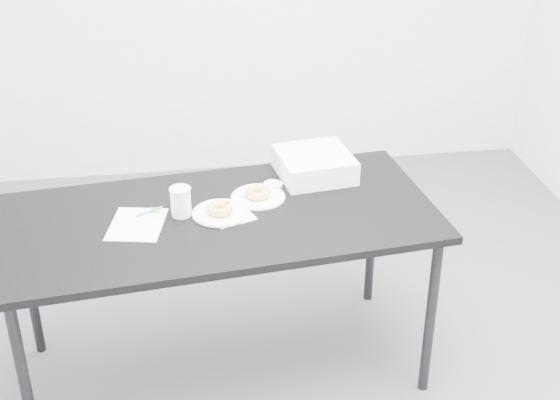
{
  "coord_description": "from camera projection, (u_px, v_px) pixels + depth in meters",
  "views": [
    {
      "loc": [
        -0.35,
        -2.73,
        2.33
      ],
      "look_at": [
        0.05,
        0.02,
        0.81
      ],
      "focal_mm": 50.0,
      "sensor_mm": 36.0,
      "label": 1
    }
  ],
  "objects": [
    {
      "name": "floor",
      "position": [
        269.0,
        360.0,
        3.53
      ],
      "size": [
        4.0,
        4.0,
        0.0
      ],
      "primitive_type": "plane",
      "color": "#47474B",
      "rests_on": "ground"
    },
    {
      "name": "table",
      "position": [
        220.0,
        228.0,
        3.13
      ],
      "size": [
        1.8,
        0.99,
        0.79
      ],
      "rotation": [
        0.0,
        0.0,
        0.11
      ],
      "color": "black",
      "rests_on": "floor"
    },
    {
      "name": "scorecard",
      "position": [
        137.0,
        224.0,
        3.03
      ],
      "size": [
        0.25,
        0.29,
        0.0
      ],
      "primitive_type": "cube",
      "rotation": [
        0.0,
        0.0,
        -0.2
      ],
      "color": "white",
      "rests_on": "table"
    },
    {
      "name": "logo_patch",
      "position": [
        155.0,
        210.0,
        3.13
      ],
      "size": [
        0.05,
        0.05,
        0.0
      ],
      "primitive_type": "cube",
      "rotation": [
        0.0,
        0.0,
        -0.2
      ],
      "color": "green",
      "rests_on": "scorecard"
    },
    {
      "name": "pen",
      "position": [
        150.0,
        211.0,
        3.11
      ],
      "size": [
        0.11,
        0.07,
        0.01
      ],
      "primitive_type": "cylinder",
      "rotation": [
        0.0,
        1.57,
        0.55
      ],
      "color": "#0D8697",
      "rests_on": "scorecard"
    },
    {
      "name": "napkin",
      "position": [
        231.0,
        215.0,
        3.1
      ],
      "size": [
        0.2,
        0.2,
        0.0
      ],
      "primitive_type": "cube",
      "rotation": [
        0.0,
        0.0,
        0.34
      ],
      "color": "white",
      "rests_on": "table"
    },
    {
      "name": "plate_near",
      "position": [
        220.0,
        213.0,
        3.1
      ],
      "size": [
        0.23,
        0.23,
        0.01
      ],
      "primitive_type": "cylinder",
      "color": "white",
      "rests_on": "napkin"
    },
    {
      "name": "donut_near",
      "position": [
        220.0,
        209.0,
        3.09
      ],
      "size": [
        0.13,
        0.13,
        0.04
      ],
      "primitive_type": "torus",
      "rotation": [
        0.0,
        0.0,
        0.2
      ],
      "color": "gold",
      "rests_on": "plate_near"
    },
    {
      "name": "plate_far",
      "position": [
        258.0,
        197.0,
        3.23
      ],
      "size": [
        0.23,
        0.23,
        0.01
      ],
      "primitive_type": "cylinder",
      "color": "white",
      "rests_on": "table"
    },
    {
      "name": "donut_far",
      "position": [
        258.0,
        193.0,
        3.22
      ],
      "size": [
        0.11,
        0.11,
        0.04
      ],
      "primitive_type": "torus",
      "rotation": [
        0.0,
        0.0,
        0.02
      ],
      "color": "gold",
      "rests_on": "plate_far"
    },
    {
      "name": "coffee_cup",
      "position": [
        181.0,
        202.0,
        3.07
      ],
      "size": [
        0.08,
        0.08,
        0.12
      ],
      "primitive_type": "cylinder",
      "color": "white",
      "rests_on": "table"
    },
    {
      "name": "cup_lid",
      "position": [
        273.0,
        185.0,
        3.32
      ],
      "size": [
        0.08,
        0.08,
        0.01
      ],
      "primitive_type": "cylinder",
      "color": "white",
      "rests_on": "table"
    },
    {
      "name": "bakery_box",
      "position": [
        314.0,
        164.0,
        3.39
      ],
      "size": [
        0.35,
        0.35,
        0.1
      ],
      "primitive_type": "cube",
      "rotation": [
        0.0,
        0.0,
        0.14
      ],
      "color": "white",
      "rests_on": "table"
    }
  ]
}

